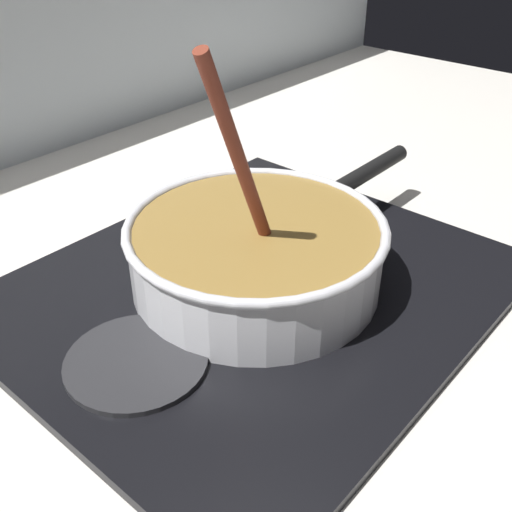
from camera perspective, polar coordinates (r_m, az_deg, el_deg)
ground at (r=0.57m, az=11.19°, el=-19.20°), size 2.40×1.60×0.04m
hob_plate at (r=0.72m, az=0.00°, el=-3.03°), size 0.56×0.48×0.01m
burner_ring at (r=0.71m, az=0.00°, el=-2.38°), size 0.19×0.19×0.01m
spare_burner at (r=0.62m, az=-11.16°, el=-9.66°), size 0.14×0.14×0.01m
cooking_pan at (r=0.69m, az=0.09°, el=0.42°), size 0.47×0.29×0.29m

